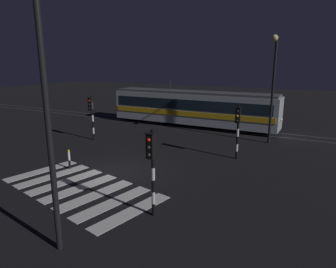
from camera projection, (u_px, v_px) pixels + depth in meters
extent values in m
plane|color=black|center=(114.00, 171.00, 16.25)|extent=(120.00, 120.00, 0.00)
cube|color=#59595E|center=(199.00, 129.00, 26.70)|extent=(80.00, 0.12, 0.03)
cube|color=#59595E|center=(205.00, 126.00, 27.93)|extent=(80.00, 0.12, 0.03)
cube|color=silver|center=(42.00, 171.00, 16.25)|extent=(1.49, 3.98, 0.02)
cube|color=silver|center=(53.00, 176.00, 15.51)|extent=(1.49, 3.98, 0.02)
cube|color=silver|center=(66.00, 182.00, 14.76)|extent=(1.49, 3.98, 0.02)
cube|color=silver|center=(80.00, 188.00, 14.02)|extent=(1.49, 3.98, 0.02)
cube|color=silver|center=(95.00, 195.00, 13.27)|extent=(1.49, 3.98, 0.02)
cube|color=silver|center=(113.00, 203.00, 12.53)|extent=(1.49, 3.98, 0.02)
cube|color=silver|center=(132.00, 212.00, 11.78)|extent=(1.49, 3.98, 0.02)
cylinder|color=black|center=(94.00, 137.00, 22.82)|extent=(0.14, 0.14, 0.48)
cylinder|color=white|center=(93.00, 131.00, 22.70)|extent=(0.14, 0.14, 0.48)
cylinder|color=black|center=(93.00, 124.00, 22.59)|extent=(0.14, 0.14, 0.48)
cylinder|color=white|center=(93.00, 118.00, 22.48)|extent=(0.14, 0.14, 0.48)
cylinder|color=black|center=(92.00, 112.00, 22.37)|extent=(0.14, 0.14, 0.48)
cylinder|color=white|center=(92.00, 106.00, 22.26)|extent=(0.14, 0.14, 0.48)
cylinder|color=black|center=(92.00, 99.00, 22.15)|extent=(0.14, 0.14, 0.48)
cube|color=black|center=(90.00, 104.00, 22.08)|extent=(0.28, 0.20, 0.90)
sphere|color=red|center=(89.00, 101.00, 21.92)|extent=(0.14, 0.14, 0.14)
sphere|color=black|center=(89.00, 105.00, 21.99)|extent=(0.14, 0.14, 0.14)
sphere|color=black|center=(89.00, 108.00, 22.05)|extent=(0.14, 0.14, 0.14)
cube|color=black|center=(90.00, 98.00, 21.97)|extent=(0.36, 0.24, 0.04)
cylinder|color=black|center=(236.00, 155.00, 18.29)|extent=(0.14, 0.14, 0.47)
cylinder|color=white|center=(237.00, 148.00, 18.18)|extent=(0.14, 0.14, 0.47)
cylinder|color=black|center=(237.00, 140.00, 18.07)|extent=(0.14, 0.14, 0.47)
cylinder|color=white|center=(238.00, 133.00, 17.96)|extent=(0.14, 0.14, 0.47)
cylinder|color=black|center=(238.00, 125.00, 17.85)|extent=(0.14, 0.14, 0.47)
cylinder|color=white|center=(239.00, 117.00, 17.73)|extent=(0.14, 0.14, 0.47)
cylinder|color=black|center=(239.00, 109.00, 17.62)|extent=(0.14, 0.14, 0.47)
cube|color=black|center=(238.00, 116.00, 17.56)|extent=(0.28, 0.20, 0.90)
sphere|color=black|center=(238.00, 111.00, 17.40)|extent=(0.14, 0.14, 0.14)
sphere|color=orange|center=(237.00, 116.00, 17.47)|extent=(0.14, 0.14, 0.14)
sphere|color=black|center=(237.00, 121.00, 17.53)|extent=(0.14, 0.14, 0.14)
cube|color=black|center=(238.00, 107.00, 17.45)|extent=(0.36, 0.24, 0.04)
cylinder|color=black|center=(154.00, 209.00, 11.48)|extent=(0.14, 0.14, 0.49)
cylinder|color=white|center=(153.00, 198.00, 11.37)|extent=(0.14, 0.14, 0.49)
cylinder|color=black|center=(153.00, 186.00, 11.26)|extent=(0.14, 0.14, 0.49)
cylinder|color=white|center=(153.00, 174.00, 11.14)|extent=(0.14, 0.14, 0.49)
cylinder|color=black|center=(153.00, 162.00, 11.03)|extent=(0.14, 0.14, 0.49)
cylinder|color=white|center=(153.00, 149.00, 10.92)|extent=(0.14, 0.14, 0.49)
cylinder|color=black|center=(153.00, 136.00, 10.80)|extent=(0.14, 0.14, 0.49)
cube|color=black|center=(150.00, 147.00, 10.74)|extent=(0.28, 0.20, 0.90)
sphere|color=red|center=(149.00, 140.00, 10.58)|extent=(0.14, 0.14, 0.14)
sphere|color=black|center=(149.00, 147.00, 10.65)|extent=(0.14, 0.14, 0.14)
sphere|color=black|center=(149.00, 155.00, 10.71)|extent=(0.14, 0.14, 0.14)
cube|color=black|center=(150.00, 134.00, 10.63)|extent=(0.36, 0.24, 0.04)
cylinder|color=black|center=(49.00, 129.00, 8.56)|extent=(0.18, 0.18, 7.78)
cylinder|color=black|center=(273.00, 92.00, 21.10)|extent=(0.18, 0.18, 7.54)
cylinder|color=black|center=(276.00, 37.00, 19.86)|extent=(0.10, 0.90, 0.10)
sphere|color=#F9E08C|center=(275.00, 38.00, 19.49)|extent=(0.44, 0.44, 0.44)
cube|color=#B2BCC1|center=(192.00, 108.00, 27.40)|extent=(15.52, 2.50, 2.70)
cube|color=yellow|center=(186.00, 114.00, 26.39)|extent=(15.21, 0.04, 0.44)
cube|color=yellow|center=(197.00, 110.00, 28.57)|extent=(15.21, 0.04, 0.44)
cube|color=black|center=(186.00, 105.00, 26.21)|extent=(14.74, 0.03, 0.90)
cube|color=#4C4C51|center=(192.00, 92.00, 27.06)|extent=(15.21, 2.30, 0.20)
cylinder|color=#262628|center=(170.00, 86.00, 28.02)|extent=(0.08, 0.08, 1.00)
cube|color=black|center=(237.00, 129.00, 25.80)|extent=(2.20, 2.00, 0.35)
cube|color=black|center=(153.00, 120.00, 29.72)|extent=(2.20, 2.00, 0.35)
sphere|color=#F9F2CC|center=(281.00, 120.00, 23.91)|extent=(0.24, 0.24, 0.24)
cylinder|color=black|center=(70.00, 164.00, 16.53)|extent=(0.12, 0.12, 0.50)
cylinder|color=white|center=(69.00, 156.00, 16.42)|extent=(0.12, 0.12, 0.50)
sphere|color=yellow|center=(69.00, 151.00, 16.35)|extent=(0.12, 0.12, 0.12)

